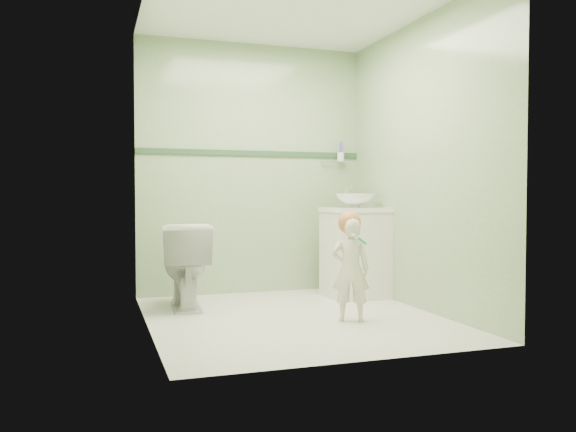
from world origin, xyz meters
name	(u,v)px	position (x,y,z in m)	size (l,w,h in m)	color
ground	(294,318)	(0.00, 0.00, 0.00)	(2.50, 2.50, 0.00)	white
room_shell	(294,162)	(0.00, 0.00, 1.20)	(2.50, 2.54, 2.40)	#8BB07D
trim_stripe	(252,153)	(0.00, 1.24, 1.35)	(2.20, 0.02, 0.05)	#2D4D31
vanity	(355,254)	(0.84, 0.70, 0.40)	(0.52, 0.50, 0.80)	white
counter	(355,210)	(0.84, 0.70, 0.81)	(0.54, 0.52, 0.04)	white
basin	(355,201)	(0.84, 0.70, 0.89)	(0.37, 0.37, 0.13)	white
faucet	(347,192)	(0.84, 0.89, 0.97)	(0.03, 0.13, 0.18)	silver
cup_holder	(340,157)	(0.89, 1.18, 1.33)	(0.26, 0.07, 0.21)	silver
toilet	(185,265)	(-0.74, 0.66, 0.36)	(0.40, 0.70, 0.72)	white
toddler	(351,270)	(0.36, -0.25, 0.39)	(0.28, 0.19, 0.77)	beige
hair_cap	(349,223)	(0.36, -0.23, 0.74)	(0.17, 0.17, 0.17)	#C16D3B
teal_toothbrush	(361,240)	(0.38, -0.39, 0.62)	(0.12, 0.14, 0.08)	#0D9160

